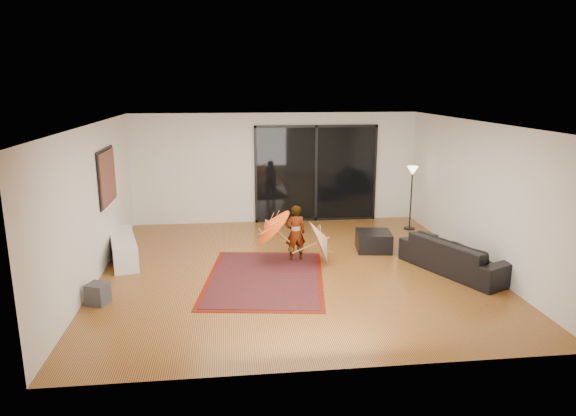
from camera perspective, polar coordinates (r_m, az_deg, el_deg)
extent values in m
plane|color=#A26A2C|center=(9.65, 0.63, -6.81)|extent=(7.00, 7.00, 0.00)
plane|color=white|center=(9.07, 0.68, 9.39)|extent=(7.00, 7.00, 0.00)
plane|color=silver|center=(12.69, -1.36, 4.45)|extent=(7.00, 0.00, 7.00)
plane|color=silver|center=(5.95, 4.97, -6.26)|extent=(7.00, 0.00, 7.00)
plane|color=silver|center=(9.49, -20.80, 0.44)|extent=(0.00, 7.00, 7.00)
plane|color=silver|center=(10.31, 20.34, 1.46)|extent=(0.00, 7.00, 7.00)
cube|color=black|center=(12.81, 3.12, 3.84)|extent=(3.00, 0.04, 2.40)
cube|color=black|center=(12.65, 3.20, 9.06)|extent=(3.06, 0.06, 0.06)
cube|color=black|center=(13.04, 3.07, -1.24)|extent=(3.06, 0.06, 0.06)
cube|color=black|center=(12.80, 3.13, 3.83)|extent=(0.06, 0.06, 2.40)
cube|color=black|center=(10.38, -19.51, 3.30)|extent=(0.02, 1.28, 1.08)
cube|color=#21533C|center=(10.38, -19.40, 3.30)|extent=(0.03, 1.18, 0.98)
cube|color=white|center=(10.57, -17.83, -4.27)|extent=(0.85, 1.79, 0.48)
cube|color=#424244|center=(8.67, -20.38, -8.92)|extent=(0.38, 0.38, 0.34)
cube|color=#601308|center=(9.21, -2.57, -7.81)|extent=(2.43, 3.11, 0.01)
cube|color=#601F09|center=(9.21, -2.57, -7.77)|extent=(2.25, 2.93, 0.02)
imported|color=black|center=(9.93, 18.20, -5.01)|extent=(1.65, 2.30, 0.63)
cube|color=black|center=(10.81, 9.49, -3.64)|extent=(0.78, 0.78, 0.40)
cylinder|color=black|center=(12.61, 13.32, -2.20)|extent=(0.26, 0.26, 0.03)
cylinder|color=black|center=(12.45, 13.49, 0.82)|extent=(0.03, 0.03, 1.39)
cone|color=#FFD899|center=(12.31, 13.68, 4.05)|extent=(0.26, 0.26, 0.20)
imported|color=#999999|center=(9.95, 0.83, -2.81)|extent=(0.44, 0.32, 1.11)
cone|color=#DE440B|center=(9.80, -2.32, -1.99)|extent=(0.72, 0.86, 0.73)
cylinder|color=#AE7E4A|center=(9.89, -2.30, -3.86)|extent=(0.37, 0.02, 0.37)
cylinder|color=#AE7E4A|center=(9.77, -2.33, -1.40)|extent=(0.05, 0.02, 0.05)
cone|color=white|center=(9.92, 4.38, -3.21)|extent=(0.51, 0.88, 0.88)
cylinder|color=#AE7E4A|center=(10.03, 4.35, -5.23)|extent=(0.52, 0.02, 0.23)
cylinder|color=#AE7E4A|center=(9.89, 4.40, -2.57)|extent=(0.06, 0.02, 0.04)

